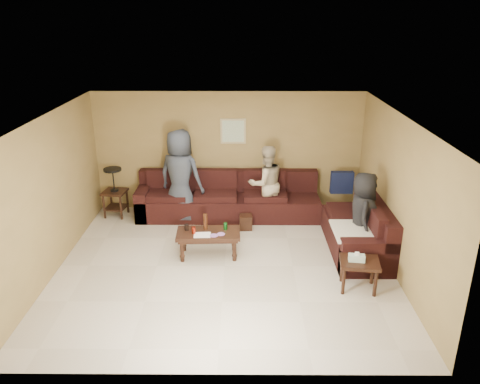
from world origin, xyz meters
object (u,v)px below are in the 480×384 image
at_px(sectional_sofa, 269,212).
at_px(person_right, 362,215).
at_px(end_table_left, 115,191).
at_px(waste_bin, 246,222).
at_px(side_table_right, 359,265).
at_px(person_middle, 266,183).
at_px(person_left, 180,176).
at_px(coffee_table, 208,235).

xyz_separation_m(sectional_sofa, person_right, (1.52, -1.09, 0.43)).
height_order(end_table_left, person_right, person_right).
height_order(end_table_left, waste_bin, end_table_left).
relative_size(side_table_right, person_right, 0.42).
relative_size(person_middle, person_right, 1.03).
distance_m(sectional_sofa, side_table_right, 2.51).
xyz_separation_m(person_left, person_middle, (1.70, 0.04, -0.16)).
relative_size(person_left, person_middle, 1.21).
height_order(waste_bin, person_right, person_right).
bearing_deg(person_right, end_table_left, 78.55).
distance_m(coffee_table, person_middle, 1.92).
relative_size(sectional_sofa, end_table_left, 4.54).
height_order(side_table_right, person_middle, person_middle).
distance_m(coffee_table, waste_bin, 1.28).
bearing_deg(end_table_left, person_left, -7.92).
distance_m(waste_bin, person_left, 1.58).
distance_m(sectional_sofa, end_table_left, 3.20).
xyz_separation_m(side_table_right, waste_bin, (-1.70, 2.10, -0.27)).
relative_size(sectional_sofa, coffee_table, 4.22).
bearing_deg(side_table_right, end_table_left, 148.02).
distance_m(sectional_sofa, person_right, 1.91).
bearing_deg(coffee_table, person_middle, 55.71).
bearing_deg(side_table_right, person_left, 139.60).
bearing_deg(person_right, coffee_table, 99.31).
bearing_deg(sectional_sofa, coffee_table, -134.04).
bearing_deg(coffee_table, sectional_sofa, 45.96).
xyz_separation_m(person_middle, person_right, (1.57, -1.49, -0.02)).
bearing_deg(person_middle, waste_bin, 28.99).
distance_m(coffee_table, side_table_right, 2.56).
xyz_separation_m(sectional_sofa, end_table_left, (-3.14, 0.56, 0.21)).
bearing_deg(person_middle, side_table_right, 95.75).
xyz_separation_m(end_table_left, person_middle, (3.09, -0.15, 0.24)).
height_order(person_middle, person_right, person_middle).
distance_m(sectional_sofa, waste_bin, 0.50).
height_order(side_table_right, waste_bin, side_table_right).
xyz_separation_m(end_table_left, waste_bin, (2.69, -0.63, -0.39)).
bearing_deg(waste_bin, coffee_table, -121.32).
distance_m(side_table_right, waste_bin, 2.71).
bearing_deg(person_left, side_table_right, 160.72).
height_order(waste_bin, person_middle, person_middle).
distance_m(end_table_left, person_middle, 3.10).
xyz_separation_m(sectional_sofa, coffee_table, (-1.11, -1.15, 0.06)).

